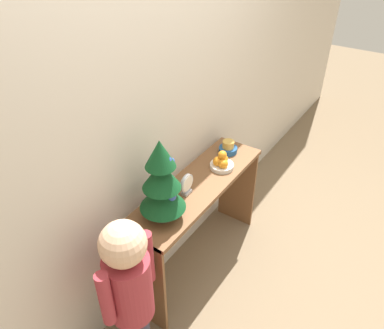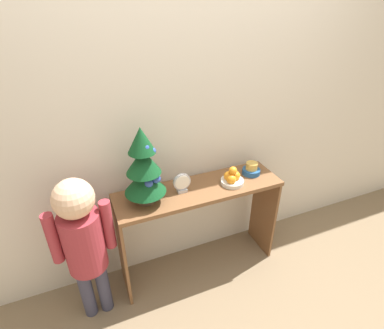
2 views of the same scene
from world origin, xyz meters
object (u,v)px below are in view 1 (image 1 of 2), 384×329
object	(u,v)px
mini_tree	(162,182)
singing_bowl	(228,148)
child_figure	(129,283)
desk_clock	(187,185)
fruit_bowl	(222,162)

from	to	relation	value
mini_tree	singing_bowl	size ratio (longest dim) A/B	3.89
singing_bowl	child_figure	bearing A→B (deg)	-173.97
desk_clock	child_figure	world-z (taller)	child_figure
mini_tree	child_figure	bearing A→B (deg)	-167.01
fruit_bowl	mini_tree	bearing A→B (deg)	177.38
mini_tree	fruit_bowl	xyz separation A→B (m)	(0.62, -0.03, -0.21)
fruit_bowl	child_figure	xyz separation A→B (m)	(-1.05, -0.07, -0.12)
desk_clock	mini_tree	bearing A→B (deg)	-177.49
mini_tree	desk_clock	size ratio (longest dim) A/B	3.67
mini_tree	child_figure	world-z (taller)	mini_tree
mini_tree	singing_bowl	distance (m)	0.85
desk_clock	singing_bowl	bearing A→B (deg)	2.25
fruit_bowl	desk_clock	distance (m)	0.37
mini_tree	desk_clock	bearing A→B (deg)	2.51
singing_bowl	desk_clock	size ratio (longest dim) A/B	0.95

